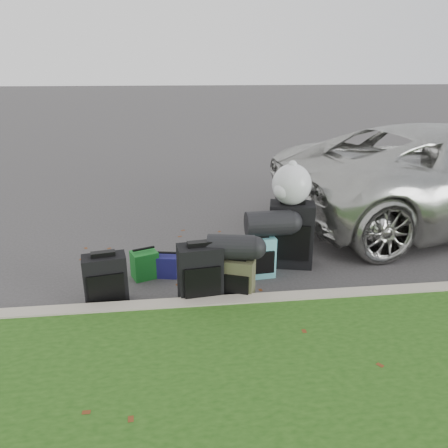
{
  "coord_description": "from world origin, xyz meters",
  "views": [
    {
      "loc": [
        -0.73,
        -5.0,
        2.44
      ],
      "look_at": [
        -0.1,
        0.2,
        0.55
      ],
      "focal_mm": 35.0,
      "sensor_mm": 36.0,
      "label": 1
    }
  ],
  "objects": [
    {
      "name": "ground",
      "position": [
        0.0,
        0.0,
        0.0
      ],
      "size": [
        120.0,
        120.0,
        0.0
      ],
      "primitive_type": "plane",
      "color": "#383535",
      "rests_on": "ground"
    },
    {
      "name": "curb",
      "position": [
        0.0,
        -1.0,
        0.07
      ],
      "size": [
        120.0,
        0.18,
        0.15
      ],
      "primitive_type": "cube",
      "color": "#9E937F",
      "rests_on": "ground"
    },
    {
      "name": "suitcase_small_black",
      "position": [
        -1.49,
        -0.68,
        0.28
      ],
      "size": [
        0.49,
        0.33,
        0.57
      ],
      "primitive_type": "cube",
      "rotation": [
        0.0,
        0.0,
        0.18
      ],
      "color": "black",
      "rests_on": "ground"
    },
    {
      "name": "suitcase_large_black_left",
      "position": [
        -0.48,
        -0.77,
        0.33
      ],
      "size": [
        0.49,
        0.33,
        0.67
      ],
      "primitive_type": "cube",
      "rotation": [
        0.0,
        0.0,
        0.12
      ],
      "color": "black",
      "rests_on": "ground"
    },
    {
      "name": "suitcase_olive",
      "position": [
        -0.07,
        -0.77,
        0.24
      ],
      "size": [
        0.41,
        0.34,
        0.49
      ],
      "primitive_type": "cube",
      "rotation": [
        0.0,
        0.0,
        -0.37
      ],
      "color": "#363822",
      "rests_on": "ground"
    },
    {
      "name": "suitcase_teal",
      "position": [
        0.29,
        -0.22,
        0.26
      ],
      "size": [
        0.38,
        0.25,
        0.51
      ],
      "primitive_type": "cube",
      "rotation": [
        0.0,
        0.0,
        0.09
      ],
      "color": "teal",
      "rests_on": "ground"
    },
    {
      "name": "suitcase_large_black_right",
      "position": [
        0.75,
        0.07,
        0.42
      ],
      "size": [
        0.62,
        0.46,
        0.84
      ],
      "primitive_type": "cube",
      "rotation": [
        0.0,
        0.0,
        -0.24
      ],
      "color": "black",
      "rests_on": "ground"
    },
    {
      "name": "tote_green",
      "position": [
        -1.11,
        -0.08,
        0.17
      ],
      "size": [
        0.36,
        0.33,
        0.34
      ],
      "primitive_type": "cube",
      "rotation": [
        0.0,
        0.0,
        0.37
      ],
      "color": "#176B22",
      "rests_on": "ground"
    },
    {
      "name": "tote_navy",
      "position": [
        -0.84,
        -0.08,
        0.13
      ],
      "size": [
        0.28,
        0.24,
        0.27
      ],
      "primitive_type": "cube",
      "rotation": [
        0.0,
        0.0,
        -0.19
      ],
      "color": "navy",
      "rests_on": "ground"
    },
    {
      "name": "duffel_left",
      "position": [
        -0.14,
        -0.74,
        0.63
      ],
      "size": [
        0.55,
        0.36,
        0.27
      ],
      "primitive_type": "cylinder",
      "rotation": [
        0.0,
        1.57,
        -0.2
      ],
      "color": "black",
      "rests_on": "suitcase_olive"
    },
    {
      "name": "duffel_right",
      "position": [
        0.4,
        -0.16,
        0.66
      ],
      "size": [
        0.56,
        0.32,
        0.31
      ],
      "primitive_type": "cylinder",
      "rotation": [
        0.0,
        1.57,
        0.03
      ],
      "color": "black",
      "rests_on": "suitcase_teal"
    },
    {
      "name": "trash_bag",
      "position": [
        0.72,
        0.06,
        1.08
      ],
      "size": [
        0.49,
        0.49,
        0.49
      ],
      "primitive_type": "sphere",
      "color": "silver",
      "rests_on": "suitcase_large_black_right"
    }
  ]
}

